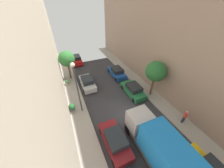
{
  "coord_description": "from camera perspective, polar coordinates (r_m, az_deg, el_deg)",
  "views": [
    {
      "loc": [
        -5.3,
        -7.96,
        11.33
      ],
      "look_at": [
        0.68,
        5.65,
        0.5
      ],
      "focal_mm": 19.45,
      "sensor_mm": 36.0,
      "label": 1
    }
  ],
  "objects": [
    {
      "name": "lamp_post",
      "position": [
        12.74,
        -16.43,
        0.53
      ],
      "size": [
        0.44,
        0.44,
        6.32
      ],
      "color": "#333338",
      "rests_on": "sidewalk_left"
    },
    {
      "name": "pedestrian",
      "position": [
        15.26,
        31.09,
        -12.91
      ],
      "size": [
        0.4,
        0.36,
        1.72
      ],
      "color": "#2D334C",
      "rests_on": "sidewalk_right"
    },
    {
      "name": "sidewalk_right",
      "position": [
        17.21,
        21.44,
        -7.9
      ],
      "size": [
        2.0,
        44.0,
        0.15
      ],
      "primitive_type": "cube",
      "color": "gray",
      "rests_on": "ground"
    },
    {
      "name": "delivery_truck",
      "position": [
        11.33,
        20.81,
        -25.23
      ],
      "size": [
        2.26,
        6.6,
        3.38
      ],
      "color": "#4C4C51",
      "rests_on": "ground"
    },
    {
      "name": "parked_car_left_4",
      "position": [
        26.49,
        -16.37,
        10.99
      ],
      "size": [
        1.78,
        4.2,
        1.57
      ],
      "color": "red",
      "rests_on": "ground"
    },
    {
      "name": "building_right",
      "position": [
        16.67,
        38.55,
        17.83
      ],
      "size": [
        6.0,
        44.0,
        16.29
      ],
      "primitive_type": "cube",
      "color": "gray",
      "rests_on": "ground"
    },
    {
      "name": "parked_car_right_2",
      "position": [
        20.92,
        2.27,
        5.57
      ],
      "size": [
        1.78,
        4.2,
        1.57
      ],
      "color": "#194799",
      "rests_on": "ground"
    },
    {
      "name": "sidewalk_left",
      "position": [
        13.79,
        -13.05,
        -20.09
      ],
      "size": [
        2.0,
        44.0,
        0.15
      ],
      "primitive_type": "cube",
      "color": "gray",
      "rests_on": "ground"
    },
    {
      "name": "ground",
      "position": [
        14.83,
        6.6,
        -14.1
      ],
      "size": [
        32.0,
        32.0,
        0.0
      ],
      "primitive_type": "plane",
      "color": "#2D2D33"
    },
    {
      "name": "street_tree_0",
      "position": [
        19.99,
        -20.54,
        11.01
      ],
      "size": [
        2.39,
        2.39,
        4.67
      ],
      "color": "brown",
      "rests_on": "sidewalk_left"
    },
    {
      "name": "parked_car_left_3",
      "position": [
        18.72,
        -11.51,
        0.72
      ],
      "size": [
        1.78,
        4.2,
        1.57
      ],
      "color": "silver",
      "rests_on": "ground"
    },
    {
      "name": "street_tree_1",
      "position": [
        15.91,
        19.83,
        5.52
      ],
      "size": [
        2.53,
        2.53,
        4.94
      ],
      "color": "brown",
      "rests_on": "sidewalk_right"
    },
    {
      "name": "parked_car_left_2",
      "position": [
        12.12,
        1.45,
        -25.1
      ],
      "size": [
        1.78,
        4.2,
        1.57
      ],
      "color": "maroon",
      "rests_on": "ground"
    },
    {
      "name": "potted_plant_1",
      "position": [
        19.92,
        -20.45,
        0.76
      ],
      "size": [
        0.47,
        0.47,
        0.73
      ],
      "color": "#B2A899",
      "rests_on": "sidewalk_left"
    },
    {
      "name": "parked_car_right_1",
      "position": [
        17.17,
        9.92,
        -2.74
      ],
      "size": [
        1.78,
        4.2,
        1.57
      ],
      "color": "#1E6638",
      "rests_on": "ground"
    },
    {
      "name": "potted_plant_2",
      "position": [
        15.35,
        -18.36,
        -10.23
      ],
      "size": [
        0.73,
        0.73,
        0.97
      ],
      "color": "slate",
      "rests_on": "sidewalk_left"
    }
  ]
}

